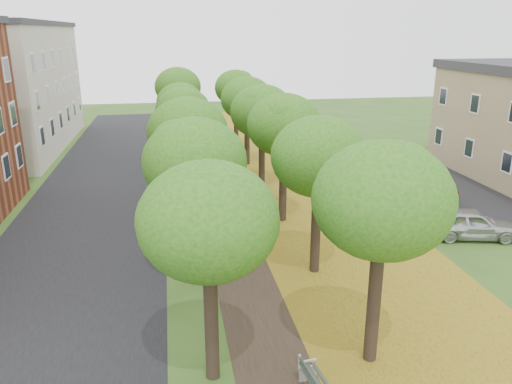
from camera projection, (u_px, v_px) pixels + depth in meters
name	position (u px, v px, depth m)	size (l,w,h in m)	color
ground	(287.00, 368.00, 14.85)	(120.00, 120.00, 0.00)	#2D4C19
street_asphalt	(93.00, 212.00, 27.68)	(8.00, 70.00, 0.01)	black
footpath	(227.00, 204.00, 28.92)	(3.20, 70.00, 0.01)	black
leaf_verge	(310.00, 199.00, 29.74)	(7.50, 70.00, 0.01)	olive
parking_lot	(434.00, 187.00, 32.08)	(9.00, 16.00, 0.01)	black
tree_row_west	(185.00, 122.00, 27.07)	(3.58, 33.58, 6.41)	black
tree_row_east	(272.00, 120.00, 27.86)	(3.58, 33.58, 6.41)	black
car_silver	(471.00, 223.00, 24.02)	(1.75, 4.34, 1.48)	#AAABAF
car_red	(426.00, 195.00, 28.43)	(1.47, 4.20, 1.38)	maroon
car_grey	(405.00, 184.00, 30.53)	(1.81, 4.46, 1.29)	#313136
car_white	(376.00, 165.00, 34.67)	(2.26, 4.91, 1.36)	white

